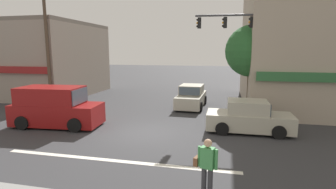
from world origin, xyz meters
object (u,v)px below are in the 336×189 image
at_px(traffic_light_mast, 257,45).
at_px(van_approaching_near, 56,108).
at_px(pedestrian_foreground_with_bag, 207,164).
at_px(sedan_parked_curbside, 249,118).
at_px(street_tree, 251,51).
at_px(utility_pole_near_left, 47,47).
at_px(sedan_crossing_leftbound, 191,97).

xyz_separation_m(traffic_light_mast, van_approaching_near, (-10.44, -3.68, -3.30)).
distance_m(traffic_light_mast, pedestrian_foreground_with_bag, 9.74).
bearing_deg(sedan_parked_curbside, street_tree, 85.65).
bearing_deg(street_tree, utility_pole_near_left, -177.33).
bearing_deg(sedan_crossing_leftbound, street_tree, -20.86).
height_order(traffic_light_mast, sedan_parked_curbside, traffic_light_mast).
distance_m(street_tree, sedan_parked_curbside, 5.00).
bearing_deg(sedan_parked_curbside, sedan_crossing_leftbound, 124.04).
bearing_deg(pedestrian_foreground_with_bag, utility_pole_near_left, 141.20).
xyz_separation_m(utility_pole_near_left, van_approaching_near, (3.53, -4.35, -3.26)).
bearing_deg(traffic_light_mast, pedestrian_foreground_with_bag, -102.96).
bearing_deg(traffic_light_mast, street_tree, 98.53).
relative_size(utility_pole_near_left, pedestrian_foreground_with_bag, 4.92).
bearing_deg(van_approaching_near, sedan_crossing_leftbound, 45.29).
relative_size(utility_pole_near_left, sedan_parked_curbside, 2.00).
distance_m(sedan_crossing_leftbound, pedestrian_foreground_with_bag, 11.86).
relative_size(street_tree, utility_pole_near_left, 0.68).
distance_m(street_tree, sedan_crossing_leftbound, 5.24).
relative_size(sedan_parked_curbside, sedan_crossing_leftbound, 0.99).
height_order(sedan_parked_curbside, pedestrian_foreground_with_bag, pedestrian_foreground_with_bag).
relative_size(traffic_light_mast, van_approaching_near, 1.31).
relative_size(utility_pole_near_left, van_approaching_near, 1.74).
bearing_deg(utility_pole_near_left, pedestrian_foreground_with_bag, -38.80).
relative_size(traffic_light_mast, sedan_parked_curbside, 1.51).
bearing_deg(sedan_parked_curbside, utility_pole_near_left, 166.81).
relative_size(sedan_crossing_leftbound, pedestrian_foreground_with_bag, 2.48).
distance_m(traffic_light_mast, sedan_crossing_leftbound, 6.08).
distance_m(street_tree, traffic_light_mast, 1.37).
xyz_separation_m(traffic_light_mast, sedan_parked_curbside, (-0.49, -2.49, -3.59)).
height_order(utility_pole_near_left, traffic_light_mast, utility_pole_near_left).
bearing_deg(sedan_parked_curbside, van_approaching_near, -173.18).
bearing_deg(van_approaching_near, traffic_light_mast, 19.41).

